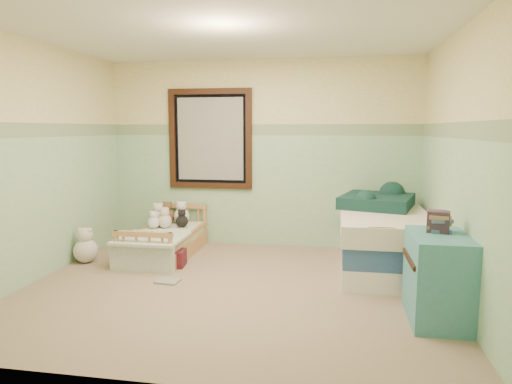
% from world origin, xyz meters
% --- Properties ---
extents(floor, '(4.20, 3.60, 0.02)m').
position_xyz_m(floor, '(0.00, 0.00, -0.01)').
color(floor, '#866F5B').
rests_on(floor, ground).
extents(ceiling, '(4.20, 3.60, 0.02)m').
position_xyz_m(ceiling, '(0.00, 0.00, 2.51)').
color(ceiling, silver).
rests_on(ceiling, wall_back).
extents(wall_back, '(4.20, 0.04, 2.50)m').
position_xyz_m(wall_back, '(0.00, 1.80, 1.25)').
color(wall_back, '#CFC086').
rests_on(wall_back, floor).
extents(wall_front, '(4.20, 0.04, 2.50)m').
position_xyz_m(wall_front, '(0.00, -1.80, 1.25)').
color(wall_front, '#CFC086').
rests_on(wall_front, floor).
extents(wall_left, '(0.04, 3.60, 2.50)m').
position_xyz_m(wall_left, '(-2.10, 0.00, 1.25)').
color(wall_left, '#CFC086').
rests_on(wall_left, floor).
extents(wall_right, '(0.04, 3.60, 2.50)m').
position_xyz_m(wall_right, '(2.10, 0.00, 1.25)').
color(wall_right, '#CFC086').
rests_on(wall_right, floor).
extents(wainscot_mint, '(4.20, 0.01, 1.50)m').
position_xyz_m(wainscot_mint, '(0.00, 1.79, 0.75)').
color(wainscot_mint, '#83BD88').
rests_on(wainscot_mint, floor).
extents(border_strip, '(4.20, 0.01, 0.15)m').
position_xyz_m(border_strip, '(0.00, 1.79, 1.57)').
color(border_strip, '#346035').
rests_on(border_strip, wall_back).
extents(window_frame, '(1.16, 0.06, 1.36)m').
position_xyz_m(window_frame, '(-0.70, 1.76, 1.45)').
color(window_frame, black).
rests_on(window_frame, wall_back).
extents(window_blinds, '(0.92, 0.01, 1.12)m').
position_xyz_m(window_blinds, '(-0.70, 1.77, 1.45)').
color(window_blinds, '#AFAFA9').
rests_on(window_blinds, window_frame).
extents(toddler_bed_frame, '(0.70, 1.41, 0.18)m').
position_xyz_m(toddler_bed_frame, '(-1.11, 1.05, 0.09)').
color(toddler_bed_frame, '#B17C4B').
rests_on(toddler_bed_frame, floor).
extents(toddler_mattress, '(0.64, 1.35, 0.12)m').
position_xyz_m(toddler_mattress, '(-1.11, 1.05, 0.24)').
color(toddler_mattress, white).
rests_on(toddler_mattress, toddler_bed_frame).
extents(patchwork_quilt, '(0.76, 0.70, 0.03)m').
position_xyz_m(patchwork_quilt, '(-1.11, 0.61, 0.32)').
color(patchwork_quilt, '#7F9DBF').
rests_on(patchwork_quilt, toddler_mattress).
extents(plush_bed_brown, '(0.20, 0.20, 0.20)m').
position_xyz_m(plush_bed_brown, '(-1.26, 1.55, 0.40)').
color(plush_bed_brown, brown).
rests_on(plush_bed_brown, toddler_mattress).
extents(plush_bed_white, '(0.21, 0.21, 0.21)m').
position_xyz_m(plush_bed_white, '(-1.06, 1.55, 0.41)').
color(plush_bed_white, white).
rests_on(plush_bed_white, toddler_mattress).
extents(plush_bed_tan, '(0.17, 0.17, 0.17)m').
position_xyz_m(plush_bed_tan, '(-1.21, 1.33, 0.39)').
color(plush_bed_tan, tan).
rests_on(plush_bed_tan, toddler_mattress).
extents(plush_bed_dark, '(0.16, 0.16, 0.16)m').
position_xyz_m(plush_bed_dark, '(-0.98, 1.33, 0.38)').
color(plush_bed_dark, black).
rests_on(plush_bed_dark, toddler_mattress).
extents(plush_floor_cream, '(0.29, 0.29, 0.29)m').
position_xyz_m(plush_floor_cream, '(-1.92, 0.56, 0.14)').
color(plush_floor_cream, silver).
rests_on(plush_floor_cream, floor).
extents(plush_floor_tan, '(0.25, 0.25, 0.25)m').
position_xyz_m(plush_floor_tan, '(-1.46, 0.76, 0.12)').
color(plush_floor_tan, tan).
rests_on(plush_floor_tan, floor).
extents(twin_bed_frame, '(0.92, 1.84, 0.22)m').
position_xyz_m(twin_bed_frame, '(1.55, 0.96, 0.11)').
color(twin_bed_frame, white).
rests_on(twin_bed_frame, floor).
extents(twin_boxspring, '(0.92, 1.84, 0.22)m').
position_xyz_m(twin_boxspring, '(1.55, 0.96, 0.33)').
color(twin_boxspring, navy).
rests_on(twin_boxspring, twin_bed_frame).
extents(twin_mattress, '(0.96, 1.87, 0.22)m').
position_xyz_m(twin_mattress, '(1.55, 0.96, 0.55)').
color(twin_mattress, '#F2E4CE').
rests_on(twin_mattress, twin_boxspring).
extents(teal_blanket, '(0.98, 1.01, 0.14)m').
position_xyz_m(teal_blanket, '(1.50, 1.26, 0.73)').
color(teal_blanket, black).
rests_on(teal_blanket, twin_mattress).
extents(dresser, '(0.46, 0.73, 0.73)m').
position_xyz_m(dresser, '(1.86, -0.47, 0.37)').
color(dresser, teal).
rests_on(dresser, floor).
extents(book_stack, '(0.20, 0.17, 0.18)m').
position_xyz_m(book_stack, '(1.86, -0.38, 0.82)').
color(book_stack, '#452222').
rests_on(book_stack, dresser).
extents(red_pillow, '(0.33, 0.29, 0.19)m').
position_xyz_m(red_pillow, '(-0.86, 0.60, 0.09)').
color(red_pillow, maroon).
rests_on(red_pillow, floor).
extents(floor_book, '(0.25, 0.20, 0.02)m').
position_xyz_m(floor_book, '(-0.70, 0.04, 0.01)').
color(floor_book, gold).
rests_on(floor_book, floor).
extents(extra_plush_0, '(0.21, 0.21, 0.21)m').
position_xyz_m(extra_plush_0, '(-1.32, 1.36, 0.41)').
color(extra_plush_0, silver).
rests_on(extra_plush_0, toddler_mattress).
extents(extra_plush_1, '(0.18, 0.18, 0.18)m').
position_xyz_m(extra_plush_1, '(-1.18, 1.25, 0.39)').
color(extra_plush_1, silver).
rests_on(extra_plush_1, toddler_mattress).
extents(extra_plush_2, '(0.16, 0.16, 0.16)m').
position_xyz_m(extra_plush_2, '(-1.27, 1.47, 0.38)').
color(extra_plush_2, silver).
rests_on(extra_plush_2, toddler_mattress).
extents(extra_plush_3, '(0.16, 0.16, 0.16)m').
position_xyz_m(extra_plush_3, '(-1.31, 1.19, 0.38)').
color(extra_plush_3, white).
rests_on(extra_plush_3, toddler_mattress).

